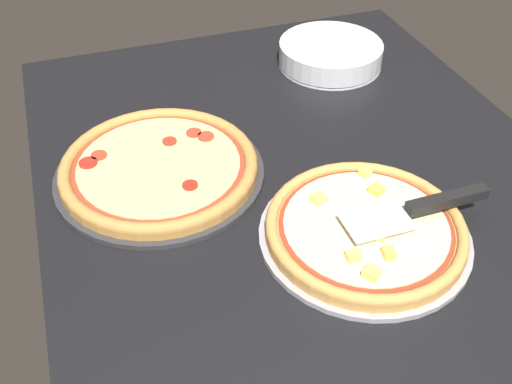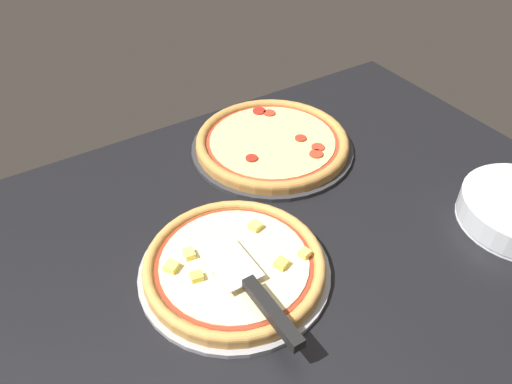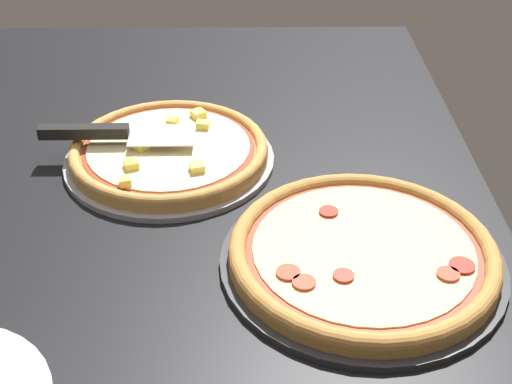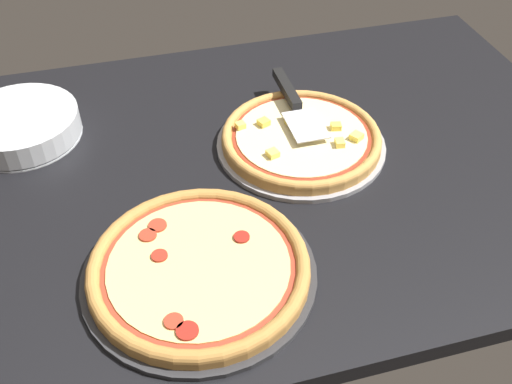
# 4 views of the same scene
# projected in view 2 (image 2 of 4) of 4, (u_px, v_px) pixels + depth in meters

# --- Properties ---
(ground_plane) EXTENTS (1.43, 0.98, 0.04)m
(ground_plane) POSITION_uv_depth(u_px,v_px,m) (268.00, 250.00, 0.99)
(ground_plane) COLOR black
(pizza_pan_front) EXTENTS (0.35, 0.35, 0.01)m
(pizza_pan_front) POSITION_uv_depth(u_px,v_px,m) (235.00, 271.00, 0.92)
(pizza_pan_front) COLOR #939399
(pizza_pan_front) RESTS_ON ground_plane
(pizza_front) EXTENTS (0.33, 0.33, 0.03)m
(pizza_front) POSITION_uv_depth(u_px,v_px,m) (234.00, 264.00, 0.91)
(pizza_front) COLOR #C68E47
(pizza_front) RESTS_ON pizza_pan_front
(pizza_pan_back) EXTENTS (0.39, 0.39, 0.01)m
(pizza_pan_back) POSITION_uv_depth(u_px,v_px,m) (272.00, 148.00, 1.22)
(pizza_pan_back) COLOR #2D2D30
(pizza_pan_back) RESTS_ON ground_plane
(pizza_back) EXTENTS (0.37, 0.37, 0.03)m
(pizza_back) POSITION_uv_depth(u_px,v_px,m) (272.00, 142.00, 1.20)
(pizza_back) COLOR #B77F3D
(pizza_back) RESTS_ON pizza_pan_back
(serving_spatula) EXTENTS (0.07, 0.26, 0.02)m
(serving_spatula) POSITION_uv_depth(u_px,v_px,m) (262.00, 300.00, 0.81)
(serving_spatula) COLOR silver
(serving_spatula) RESTS_ON pizza_front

